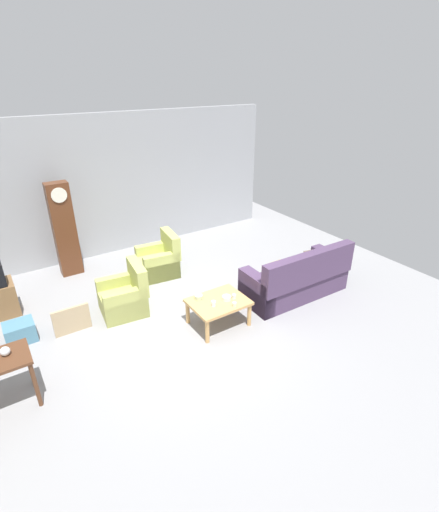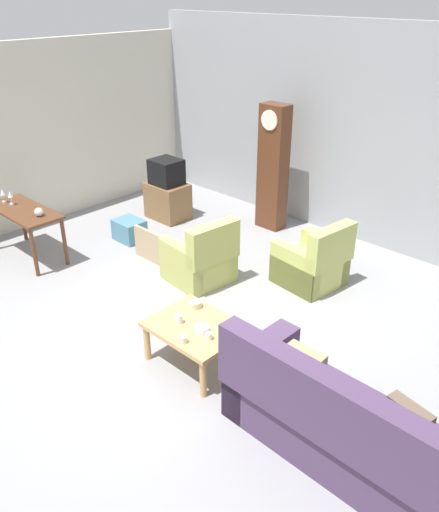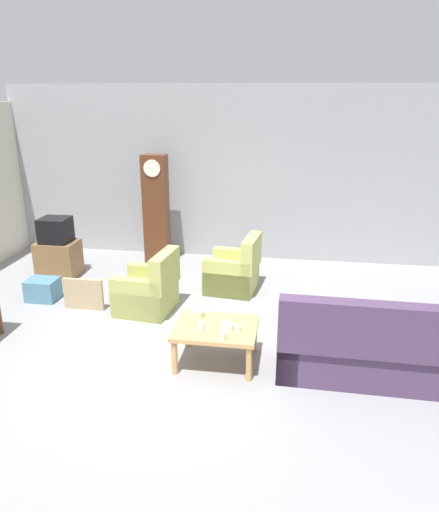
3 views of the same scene
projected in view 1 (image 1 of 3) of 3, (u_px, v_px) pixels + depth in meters
name	position (u px, v px, depth m)	size (l,w,h in m)	color
ground_plane	(186.00, 321.00, 6.67)	(10.40, 10.40, 0.00)	gray
garage_door_wall	(108.00, 186.00, 8.67)	(8.40, 0.16, 3.20)	#9EA0A5
couch_floral	(297.00, 280.00, 7.30)	(2.12, 0.92, 1.04)	#4C3856
armchair_olive_near	(125.00, 297.00, 6.82)	(0.87, 0.84, 0.92)	tan
armchair_olive_far	(160.00, 261.00, 8.11)	(0.87, 0.85, 0.92)	#B7BF61
coffee_table_wood	(218.00, 304.00, 6.43)	(0.96, 0.76, 0.47)	tan
grandfather_clock	(64.00, 230.00, 7.85)	(0.44, 0.30, 2.01)	#562D19
framed_picture_leaning	(72.00, 320.00, 6.30)	(0.60, 0.05, 0.48)	tan
storage_box_blue	(20.00, 332.00, 6.13)	(0.46, 0.37, 0.33)	teal
glass_dome_cloche	(5.00, 351.00, 4.74)	(0.12, 0.12, 0.12)	silver
cup_white_porcelain	(234.00, 296.00, 6.46)	(0.07, 0.07, 0.07)	white
cup_blue_rimmed	(214.00, 304.00, 6.24)	(0.07, 0.07, 0.09)	silver
cup_cream_tall	(234.00, 304.00, 6.23)	(0.07, 0.07, 0.08)	beige
bowl_white_stacked	(227.00, 298.00, 6.42)	(0.15, 0.15, 0.07)	white
bowl_shallow_green	(199.00, 297.00, 6.44)	(0.14, 0.14, 0.07)	#B2C69E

